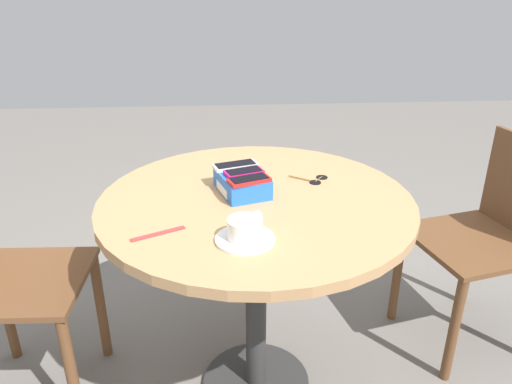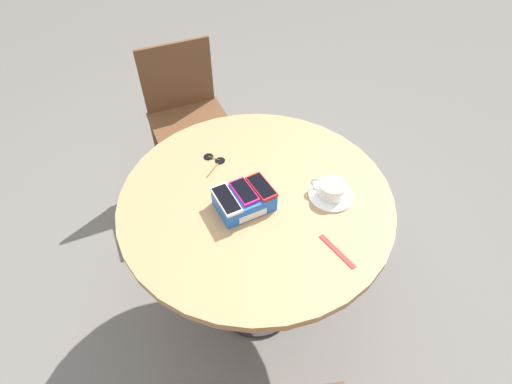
{
  "view_description": "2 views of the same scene",
  "coord_description": "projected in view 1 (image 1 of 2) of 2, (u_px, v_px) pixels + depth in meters",
  "views": [
    {
      "loc": [
        1.36,
        -0.09,
        1.38
      ],
      "look_at": [
        0.0,
        0.0,
        0.76
      ],
      "focal_mm": 35.0,
      "sensor_mm": 36.0,
      "label": 1
    },
    {
      "loc": [
        -0.16,
        -0.92,
        1.76
      ],
      "look_at": [
        0.0,
        0.0,
        0.76
      ],
      "focal_mm": 28.0,
      "sensor_mm": 36.0,
      "label": 2
    }
  ],
  "objects": [
    {
      "name": "ground_plane",
      "position": [
        256.0,
        383.0,
        1.81
      ],
      "size": [
        8.0,
        8.0,
        0.0
      ],
      "primitive_type": "plane",
      "color": "slate"
    },
    {
      "name": "round_table",
      "position": [
        256.0,
        231.0,
        1.55
      ],
      "size": [
        0.95,
        0.95,
        0.74
      ],
      "color": "#2D2D2D",
      "rests_on": "ground_plane"
    },
    {
      "name": "phone_box",
      "position": [
        242.0,
        183.0,
        1.53
      ],
      "size": [
        0.21,
        0.18,
        0.06
      ],
      "color": "blue",
      "rests_on": "round_table"
    },
    {
      "name": "phone_white",
      "position": [
        235.0,
        165.0,
        1.57
      ],
      "size": [
        0.1,
        0.15,
        0.01
      ],
      "color": "silver",
      "rests_on": "phone_box"
    },
    {
      "name": "phone_magenta",
      "position": [
        244.0,
        172.0,
        1.51
      ],
      "size": [
        0.09,
        0.13,
        0.01
      ],
      "color": "#D11975",
      "rests_on": "phone_box"
    },
    {
      "name": "phone_red",
      "position": [
        249.0,
        180.0,
        1.46
      ],
      "size": [
        0.09,
        0.13,
        0.01
      ],
      "color": "red",
      "rests_on": "phone_box"
    },
    {
      "name": "saucer",
      "position": [
        245.0,
        239.0,
        1.27
      ],
      "size": [
        0.15,
        0.15,
        0.01
      ],
      "primitive_type": "cylinder",
      "color": "white",
      "rests_on": "round_table"
    },
    {
      "name": "coffee_cup",
      "position": [
        246.0,
        228.0,
        1.26
      ],
      "size": [
        0.11,
        0.1,
        0.06
      ],
      "color": "white",
      "rests_on": "saucer"
    },
    {
      "name": "lanyard_strap",
      "position": [
        158.0,
        234.0,
        1.3
      ],
      "size": [
        0.08,
        0.14,
        0.0
      ],
      "primitive_type": "cube",
      "rotation": [
        0.0,
        0.0,
        -1.12
      ],
      "color": "red",
      "rests_on": "round_table"
    },
    {
      "name": "sunglasses",
      "position": [
        316.0,
        180.0,
        1.63
      ],
      "size": [
        0.08,
        0.13,
        0.01
      ],
      "color": "black",
      "rests_on": "round_table"
    },
    {
      "name": "chair_near_window",
      "position": [
        3.0,
        282.0,
        1.6
      ],
      "size": [
        0.41,
        0.41,
        0.86
      ],
      "color": "brown",
      "rests_on": "ground_plane"
    },
    {
      "name": "chair_far_side",
      "position": [
        486.0,
        240.0,
        1.88
      ],
      "size": [
        0.49,
        0.49,
        0.82
      ],
      "color": "brown",
      "rests_on": "ground_plane"
    }
  ]
}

